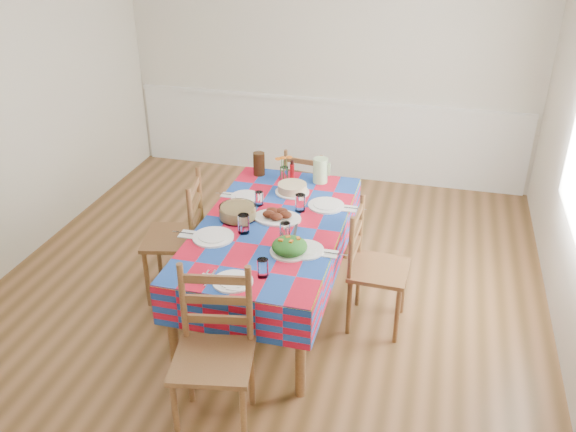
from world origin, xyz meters
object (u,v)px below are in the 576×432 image
object	(u,v)px
green_pitcher	(320,170)
meat_platter	(277,215)
tea_pitcher	(259,164)
chair_right	(373,268)
chair_far	(308,193)
chair_left	(179,238)
dining_table	(272,233)
chair_near	(214,355)

from	to	relation	value
green_pitcher	meat_platter	bearing A→B (deg)	-103.39
tea_pitcher	chair_right	bearing A→B (deg)	-36.39
chair_far	chair_right	distance (m)	1.45
chair_left	chair_right	bearing A→B (deg)	77.51
green_pitcher	chair_left	bearing A→B (deg)	-140.21
dining_table	tea_pitcher	world-z (taller)	tea_pitcher
dining_table	chair_far	bearing A→B (deg)	90.25
dining_table	chair_near	bearing A→B (deg)	-90.42
chair_right	chair_far	bearing A→B (deg)	34.39
meat_platter	tea_pitcher	world-z (taller)	tea_pitcher
chair_far	chair_left	xyz separation A→B (m)	(-0.76, -1.21, 0.08)
dining_table	green_pitcher	bearing A→B (deg)	76.58
dining_table	green_pitcher	world-z (taller)	green_pitcher
meat_platter	green_pitcher	xyz separation A→B (m)	(0.17, 0.73, 0.08)
tea_pitcher	chair_right	distance (m)	1.44
green_pitcher	chair_far	xyz separation A→B (m)	(-0.20, 0.41, -0.42)
green_pitcher	chair_right	xyz separation A→B (m)	(0.58, -0.81, -0.38)
chair_left	tea_pitcher	bearing A→B (deg)	140.73
meat_platter	green_pitcher	world-z (taller)	green_pitcher
meat_platter	tea_pitcher	distance (m)	0.84
green_pitcher	dining_table	bearing A→B (deg)	-103.42
tea_pitcher	chair_left	distance (m)	0.98
chair_left	chair_far	bearing A→B (deg)	135.65
chair_near	chair_far	distance (m)	2.44
green_pitcher	chair_far	size ratio (longest dim) A/B	0.24
dining_table	green_pitcher	distance (m)	0.86
chair_near	chair_far	size ratio (longest dim) A/B	1.18
tea_pitcher	chair_left	xyz separation A→B (m)	(-0.42, -0.82, -0.34)
meat_platter	chair_right	size ratio (longest dim) A/B	0.37
chair_near	chair_right	world-z (taller)	chair_near
meat_platter	chair_right	distance (m)	0.81
tea_pitcher	green_pitcher	bearing A→B (deg)	-1.70
dining_table	meat_platter	distance (m)	0.14
chair_far	green_pitcher	bearing A→B (deg)	123.47
green_pitcher	chair_near	world-z (taller)	chair_near
green_pitcher	chair_near	xyz separation A→B (m)	(-0.20, -2.03, -0.35)
meat_platter	tea_pitcher	xyz separation A→B (m)	(-0.37, 0.75, 0.07)
chair_far	chair_left	world-z (taller)	chair_left
chair_near	chair_right	size ratio (longest dim) A/B	1.06
chair_near	chair_right	distance (m)	1.45
chair_near	meat_platter	bearing A→B (deg)	78.15
chair_near	chair_left	world-z (taller)	same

